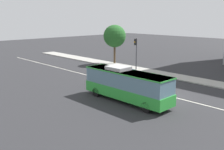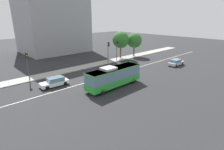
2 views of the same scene
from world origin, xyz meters
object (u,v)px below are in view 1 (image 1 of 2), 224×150
at_px(sedan_white, 124,74).
at_px(street_tree_kerbside_left, 115,36).
at_px(transit_bus, 126,84).
at_px(traffic_light_near_corner, 136,49).

relative_size(sedan_white, street_tree_kerbside_left, 0.65).
bearing_deg(transit_bus, traffic_light_near_corner, 127.23).
bearing_deg(sedan_white, street_tree_kerbside_left, -35.54).
xyz_separation_m(transit_bus, traffic_light_near_corner, (-9.09, 11.77, 1.75)).
bearing_deg(street_tree_kerbside_left, transit_bus, -41.08).
xyz_separation_m(sedan_white, street_tree_kerbside_left, (-9.40, 7.41, 4.30)).
distance_m(sedan_white, traffic_light_near_corner, 6.17).
bearing_deg(traffic_light_near_corner, sedan_white, 23.61).
bearing_deg(sedan_white, transit_bus, 138.08).
relative_size(traffic_light_near_corner, street_tree_kerbside_left, 0.74).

